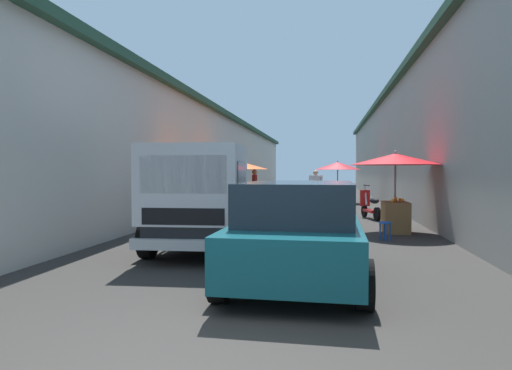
{
  "coord_description": "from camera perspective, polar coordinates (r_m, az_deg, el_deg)",
  "views": [
    {
      "loc": [
        -2.98,
        -1.06,
        1.61
      ],
      "look_at": [
        8.23,
        0.73,
        1.25
      ],
      "focal_mm": 30.87,
      "sensor_mm": 36.0,
      "label": 1
    }
  ],
  "objects": [
    {
      "name": "building_left_whitewash",
      "position": [
        20.56,
        -15.2,
        3.59
      ],
      "size": [
        49.8,
        7.5,
        4.52
      ],
      "color": "beige",
      "rests_on": "ground"
    },
    {
      "name": "ground",
      "position": [
        16.6,
        5.39,
        -3.76
      ],
      "size": [
        90.0,
        90.0,
        0.0
      ],
      "primitive_type": "plane",
      "color": "#33302D"
    },
    {
      "name": "parked_scooter",
      "position": [
        15.33,
        14.59,
        -2.59
      ],
      "size": [
        1.66,
        0.59,
        1.14
      ],
      "color": "black",
      "rests_on": "ground"
    },
    {
      "name": "fruit_stall_near_left",
      "position": [
        12.09,
        17.61,
        1.56
      ],
      "size": [
        2.36,
        2.36,
        2.15
      ],
      "color": "#9E9EA3",
      "rests_on": "ground"
    },
    {
      "name": "vendor_by_crates",
      "position": [
        19.23,
        7.73,
        -0.16
      ],
      "size": [
        0.38,
        0.6,
        1.65
      ],
      "color": "#665B4C",
      "rests_on": "ground"
    },
    {
      "name": "fruit_stall_near_right",
      "position": [
        22.83,
        10.56,
        1.78
      ],
      "size": [
        2.31,
        2.31,
        2.15
      ],
      "color": "#9E9EA3",
      "rests_on": "ground"
    },
    {
      "name": "building_right_concrete",
      "position": [
        19.8,
        27.78,
        4.76
      ],
      "size": [
        49.8,
        7.5,
        5.38
      ],
      "color": "#A39E93",
      "rests_on": "ground"
    },
    {
      "name": "fruit_stall_far_right",
      "position": [
        17.55,
        -3.03,
        2.09
      ],
      "size": [
        2.8,
        2.8,
        2.14
      ],
      "color": "#9E9EA3",
      "rests_on": "ground"
    },
    {
      "name": "delivery_truck",
      "position": [
        8.75,
        -6.93,
        -1.93
      ],
      "size": [
        5.0,
        2.17,
        2.08
      ],
      "color": "black",
      "rests_on": "ground"
    },
    {
      "name": "hatchback_car",
      "position": [
        6.54,
        5.63,
        -5.86
      ],
      "size": [
        3.95,
        1.99,
        1.45
      ],
      "color": "#0F4C56",
      "rests_on": "ground"
    },
    {
      "name": "fruit_stall_mid_lane",
      "position": [
        13.69,
        -5.8,
        2.62
      ],
      "size": [
        2.27,
        2.27,
        2.31
      ],
      "color": "#9E9EA3",
      "rests_on": "ground"
    },
    {
      "name": "plastic_stool",
      "position": [
        10.62,
        16.39,
        -5.2
      ],
      "size": [
        0.3,
        0.3,
        0.43
      ],
      "color": "#194CB2",
      "rests_on": "ground"
    },
    {
      "name": "vendor_in_shade",
      "position": [
        18.57,
        -0.19,
        -0.13
      ],
      "size": [
        0.65,
        0.29,
        1.69
      ],
      "color": "navy",
      "rests_on": "ground"
    }
  ]
}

